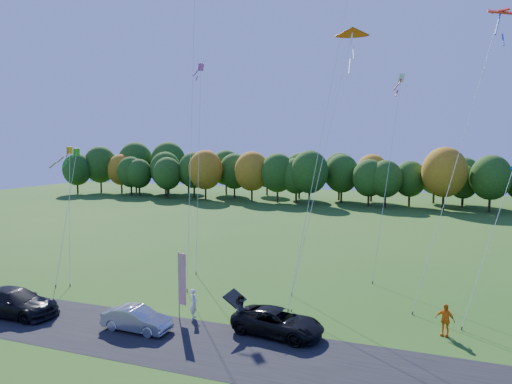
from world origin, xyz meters
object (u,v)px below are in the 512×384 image
(black_suv, at_px, (278,322))
(feather_flag, at_px, (181,278))
(person_east, at_px, (445,320))
(silver_sedan, at_px, (137,319))

(black_suv, xyz_separation_m, feather_flag, (-5.99, 0.09, 1.81))
(person_east, height_order, feather_flag, feather_flag)
(black_suv, distance_m, person_east, 9.07)
(black_suv, bearing_deg, feather_flag, 97.69)
(black_suv, relative_size, feather_flag, 1.23)
(black_suv, distance_m, feather_flag, 6.26)
(black_suv, height_order, silver_sedan, black_suv)
(silver_sedan, relative_size, person_east, 2.23)
(black_suv, height_order, person_east, person_east)
(person_east, relative_size, feather_flag, 0.44)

